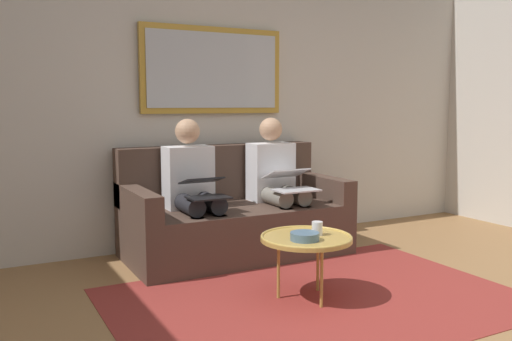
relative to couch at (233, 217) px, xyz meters
name	(u,v)px	position (x,y,z in m)	size (l,w,h in m)	color
wall_rear	(209,99)	(0.00, -0.48, 0.99)	(6.00, 0.12, 2.60)	beige
area_rug	(317,299)	(0.00, 1.27, -0.31)	(2.60, 1.80, 0.01)	maroon
couch	(233,217)	(0.00, 0.00, 0.00)	(1.81, 0.90, 0.90)	#4C382D
framed_mirror	(213,70)	(0.00, -0.39, 1.24)	(1.32, 0.05, 0.75)	#B7892D
coffee_table	(306,239)	(0.06, 1.22, 0.09)	(0.59, 0.59, 0.42)	tan
cup	(317,228)	(-0.03, 1.22, 0.14)	(0.07, 0.07, 0.09)	silver
bowl	(305,236)	(0.12, 1.29, 0.12)	(0.18, 0.18, 0.05)	slate
person_left	(276,180)	(-0.38, 0.07, 0.30)	(0.38, 0.58, 1.14)	silver
laptop_silver	(290,181)	(-0.38, 0.30, 0.32)	(0.35, 0.39, 0.17)	silver
person_right	(193,186)	(0.38, 0.07, 0.30)	(0.38, 0.58, 1.14)	silver
laptop_black	(205,188)	(0.38, 0.31, 0.32)	(0.30, 0.35, 0.15)	black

